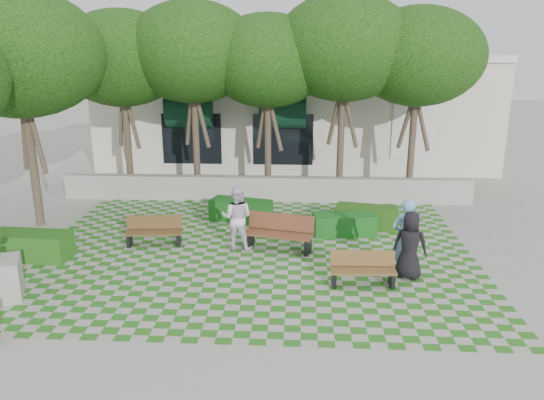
# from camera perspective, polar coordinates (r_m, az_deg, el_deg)

# --- Properties ---
(ground) EXTENTS (90.00, 90.00, 0.00)m
(ground) POSITION_cam_1_polar(r_m,az_deg,el_deg) (13.83, -2.43, -7.29)
(ground) COLOR gray
(ground) RESTS_ON ground
(lawn) EXTENTS (12.00, 12.00, 0.00)m
(lawn) POSITION_cam_1_polar(r_m,az_deg,el_deg) (14.75, -2.06, -5.72)
(lawn) COLOR #2B721E
(lawn) RESTS_ON ground
(sidewalk_south) EXTENTS (16.00, 2.00, 0.01)m
(sidewalk_south) POSITION_cam_1_polar(r_m,az_deg,el_deg) (9.74, -5.23, -18.36)
(sidewalk_south) COLOR #9E9B93
(sidewalk_south) RESTS_ON ground
(sidewalk_west) EXTENTS (2.00, 12.00, 0.01)m
(sidewalk_west) POSITION_cam_1_polar(r_m,az_deg,el_deg) (16.96, -27.15, -4.60)
(sidewalk_west) COLOR #9E9B93
(sidewalk_west) RESTS_ON ground
(retaining_wall) EXTENTS (15.00, 0.36, 0.90)m
(retaining_wall) POSITION_cam_1_polar(r_m,az_deg,el_deg) (19.53, -0.70, 1.21)
(retaining_wall) COLOR #9E9B93
(retaining_wall) RESTS_ON ground
(bench_east) EXTENTS (1.56, 0.56, 0.81)m
(bench_east) POSITION_cam_1_polar(r_m,az_deg,el_deg) (12.93, 9.74, -7.37)
(bench_east) COLOR brown
(bench_east) RESTS_ON ground
(bench_mid) EXTENTS (1.99, 1.06, 1.00)m
(bench_mid) POSITION_cam_1_polar(r_m,az_deg,el_deg) (14.85, 0.80, -3.59)
(bench_mid) COLOR brown
(bench_mid) RESTS_ON ground
(bench_west) EXTENTS (1.62, 0.69, 0.83)m
(bench_west) POSITION_cam_1_polar(r_m,az_deg,el_deg) (15.60, -12.55, -3.32)
(bench_west) COLOR #52361C
(bench_west) RESTS_ON ground
(hedge_east) EXTENTS (2.04, 1.17, 0.67)m
(hedge_east) POSITION_cam_1_polar(r_m,az_deg,el_deg) (16.98, 10.14, -1.79)
(hedge_east) COLOR #214B14
(hedge_east) RESTS_ON ground
(hedge_midright) EXTENTS (1.95, 0.98, 0.65)m
(hedge_midright) POSITION_cam_1_polar(r_m,az_deg,el_deg) (16.19, 7.78, -2.61)
(hedge_midright) COLOR #154F1A
(hedge_midright) RESTS_ON ground
(hedge_midleft) EXTENTS (2.11, 1.29, 0.69)m
(hedge_midleft) POSITION_cam_1_polar(r_m,az_deg,el_deg) (17.38, -3.37, -1.10)
(hedge_midleft) COLOR #134A17
(hedge_midleft) RESTS_ON ground
(hedge_west) EXTENTS (2.13, 0.96, 0.73)m
(hedge_west) POSITION_cam_1_polar(r_m,az_deg,el_deg) (15.67, -24.48, -4.49)
(hedge_west) COLOR #1E5215
(hedge_west) RESTS_ON ground
(person_blue) EXTENTS (0.80, 0.62, 1.94)m
(person_blue) POSITION_cam_1_polar(r_m,az_deg,el_deg) (13.60, 14.12, -3.82)
(person_blue) COLOR #78ABDB
(person_blue) RESTS_ON ground
(person_dark) EXTENTS (0.96, 0.77, 1.71)m
(person_dark) POSITION_cam_1_polar(r_m,az_deg,el_deg) (13.37, 14.61, -4.75)
(person_dark) COLOR black
(person_dark) RESTS_ON ground
(person_white) EXTENTS (0.96, 0.79, 1.83)m
(person_white) POSITION_cam_1_polar(r_m,az_deg,el_deg) (14.82, -3.80, -1.88)
(person_white) COLOR white
(person_white) RESTS_ON ground
(tree_row) EXTENTS (17.70, 13.40, 7.41)m
(tree_row) POSITION_cam_1_polar(r_m,az_deg,el_deg) (18.83, -6.67, 15.11)
(tree_row) COLOR #47382B
(tree_row) RESTS_ON ground
(building) EXTENTS (18.00, 8.92, 5.15)m
(building) POSITION_cam_1_polar(r_m,az_deg,el_deg) (26.86, 2.44, 9.83)
(building) COLOR silver
(building) RESTS_ON ground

